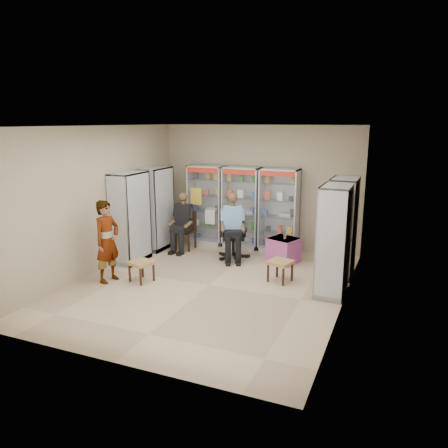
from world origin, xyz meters
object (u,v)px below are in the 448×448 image
at_px(cabinet_back_right, 279,211).
at_px(office_chair, 233,234).
at_px(standing_man, 107,241).
at_px(woven_stool_a, 280,271).
at_px(cabinet_left_far, 156,209).
at_px(cabinet_left_near, 130,218).
at_px(cabinet_right_near, 334,241).
at_px(seated_shopkeeper, 233,228).
at_px(pink_trunk, 283,250).
at_px(cabinet_back_left, 207,205).
at_px(wooden_chair, 185,231).
at_px(woven_stool_b, 142,271).
at_px(cabinet_back_mid, 242,208).
at_px(cabinet_right_far, 342,227).

xyz_separation_m(cabinet_back_right, office_chair, (-0.80, -0.95, -0.44)).
bearing_deg(cabinet_back_right, standing_man, -127.63).
height_order(cabinet_back_right, woven_stool_a, cabinet_back_right).
distance_m(cabinet_left_far, cabinet_left_near, 1.10).
bearing_deg(cabinet_right_near, seated_shopkeeper, 63.13).
xyz_separation_m(cabinet_right_near, woven_stool_a, (-1.03, 0.23, -0.79)).
bearing_deg(pink_trunk, cabinet_right_near, -47.83).
bearing_deg(woven_stool_a, cabinet_back_left, 141.40).
relative_size(wooden_chair, woven_stool_b, 2.28).
bearing_deg(cabinet_left_near, cabinet_back_left, 155.39).
distance_m(seated_shopkeeper, pink_trunk, 1.24).
distance_m(cabinet_back_left, cabinet_back_mid, 0.95).
bearing_deg(wooden_chair, cabinet_back_right, 18.75).
height_order(cabinet_right_near, woven_stool_b, cabinet_right_near).
bearing_deg(cabinet_right_far, cabinet_back_mid, 66.35).
xyz_separation_m(wooden_chair, pink_trunk, (2.50, -0.08, -0.19)).
xyz_separation_m(cabinet_back_mid, wooden_chair, (-1.20, -0.73, -0.53)).
bearing_deg(pink_trunk, woven_stool_a, -77.84).
distance_m(cabinet_back_mid, cabinet_left_far, 2.10).
distance_m(cabinet_right_far, office_chair, 2.47).
relative_size(cabinet_left_far, woven_stool_a, 4.68).
xyz_separation_m(cabinet_back_mid, cabinet_back_right, (0.95, 0.00, 0.00)).
bearing_deg(standing_man, cabinet_left_near, 21.35).
xyz_separation_m(cabinet_left_near, woven_stool_b, (0.91, -1.01, -0.79)).
xyz_separation_m(office_chair, seated_shopkeeper, (0.00, -0.05, 0.15)).
bearing_deg(cabinet_right_near, standing_man, 104.08).
distance_m(cabinet_back_right, woven_stool_a, 2.23).
bearing_deg(cabinet_right_far, office_chair, 85.74).
distance_m(cabinet_left_near, seated_shopkeeper, 2.30).
bearing_deg(seated_shopkeeper, wooden_chair, 145.18).
height_order(cabinet_back_right, wooden_chair, cabinet_back_right).
xyz_separation_m(woven_stool_a, standing_man, (-3.12, -1.27, 0.60)).
relative_size(cabinet_right_far, standing_man, 1.23).
bearing_deg(cabinet_right_far, wooden_chair, 83.96).
relative_size(cabinet_back_left, woven_stool_b, 4.84).
bearing_deg(cabinet_back_mid, cabinet_back_right, 0.00).
xyz_separation_m(cabinet_back_left, woven_stool_a, (2.50, -2.00, -0.79)).
bearing_deg(pink_trunk, woven_stool_b, -135.45).
bearing_deg(cabinet_back_right, cabinet_right_near, -53.84).
bearing_deg(cabinet_left_near, cabinet_back_mid, 137.20).
bearing_deg(woven_stool_b, cabinet_back_left, 89.70).
xyz_separation_m(cabinet_back_right, wooden_chair, (-2.15, -0.73, -0.53)).
xyz_separation_m(cabinet_back_right, cabinet_left_far, (-2.83, -0.93, 0.00)).
bearing_deg(standing_man, wooden_chair, -0.93).
bearing_deg(cabinet_back_right, pink_trunk, -66.87).
height_order(cabinet_left_far, standing_man, cabinet_left_far).
distance_m(woven_stool_a, standing_man, 3.43).
distance_m(cabinet_left_near, pink_trunk, 3.48).
distance_m(cabinet_right_far, standing_man, 4.67).
relative_size(cabinet_right_far, woven_stool_b, 4.84).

